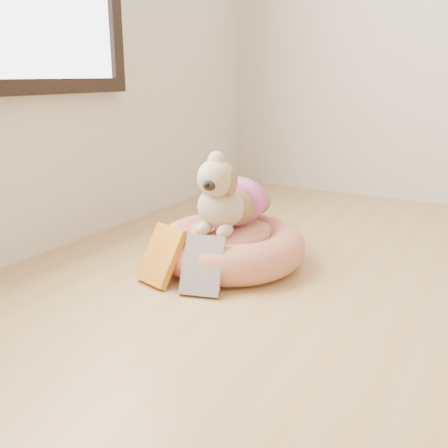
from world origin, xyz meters
The scene contains 4 objects.
pet_bed centered at (-1.26, 0.82, 0.07)m, with size 0.58×0.58×0.15m.
dog centered at (-1.27, 0.84, 0.31)m, with size 0.29×0.42×0.31m, color brown, non-canonical shape.
book_yellow centered at (-1.38, 0.55, 0.10)m, with size 0.14×0.03×0.22m, color yellow.
book_white centered at (-1.21, 0.55, 0.09)m, with size 0.14×0.02×0.21m, color white.
Camera 1 is at (-0.36, -0.78, 0.72)m, focal length 40.00 mm.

